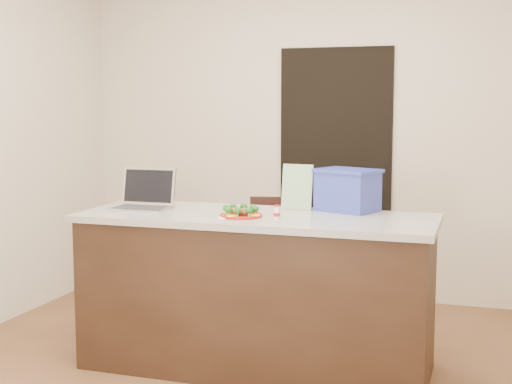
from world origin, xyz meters
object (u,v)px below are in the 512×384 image
(island, at_px, (256,292))
(blue_box, at_px, (348,190))
(chair, at_px, (276,257))
(napkin, at_px, (233,217))
(yogurt_bottle, at_px, (277,213))
(laptop, at_px, (144,198))
(plate, at_px, (241,215))

(island, height_order, blue_box, blue_box)
(island, height_order, chair, chair)
(napkin, bearing_deg, island, 56.52)
(yogurt_bottle, bearing_deg, island, 143.64)
(island, relative_size, yogurt_bottle, 26.40)
(island, distance_m, napkin, 0.49)
(island, relative_size, laptop, 5.85)
(island, relative_size, blue_box, 4.89)
(laptop, bearing_deg, plate, -11.44)
(plate, bearing_deg, yogurt_bottle, -1.29)
(napkin, relative_size, chair, 0.17)
(plate, height_order, blue_box, blue_box)
(plate, height_order, yogurt_bottle, yogurt_bottle)
(napkin, bearing_deg, chair, 89.24)
(plate, xyz_separation_m, napkin, (-0.04, -0.02, -0.01))
(plate, xyz_separation_m, blue_box, (0.53, 0.40, 0.12))
(island, height_order, plate, plate)
(yogurt_bottle, relative_size, blue_box, 0.19)
(plate, xyz_separation_m, yogurt_bottle, (0.21, -0.00, 0.02))
(plate, distance_m, chair, 0.88)
(plate, relative_size, napkin, 1.56)
(laptop, distance_m, blue_box, 1.23)
(yogurt_bottle, xyz_separation_m, chair, (-0.24, 0.79, -0.43))
(yogurt_bottle, bearing_deg, chair, 106.88)
(island, xyz_separation_m, chair, (-0.08, 0.67, 0.06))
(blue_box, bearing_deg, island, -125.40)
(island, bearing_deg, napkin, -123.48)
(napkin, bearing_deg, plate, 33.37)
(yogurt_bottle, distance_m, blue_box, 0.53)
(island, distance_m, blue_box, 0.81)
(laptop, height_order, blue_box, blue_box)
(island, bearing_deg, blue_box, 31.29)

